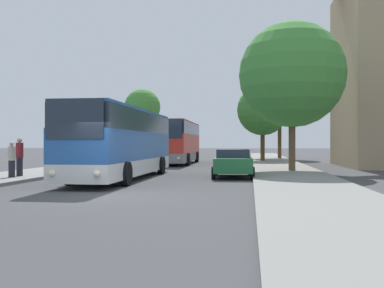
# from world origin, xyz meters

# --- Properties ---
(ground_plane) EXTENTS (300.00, 300.00, 0.00)m
(ground_plane) POSITION_xyz_m (0.00, 0.00, 0.00)
(ground_plane) COLOR #424244
(ground_plane) RESTS_ON ground
(sidewalk_right) EXTENTS (4.00, 120.00, 0.15)m
(sidewalk_right) POSITION_xyz_m (7.00, 0.00, 0.07)
(sidewalk_right) COLOR gray
(sidewalk_right) RESTS_ON ground_plane
(bus_front) EXTENTS (2.74, 12.16, 3.37)m
(bus_front) POSITION_xyz_m (-1.33, 6.93, 1.80)
(bus_front) COLOR silver
(bus_front) RESTS_ON ground_plane
(bus_middle) EXTENTS (2.84, 11.49, 3.57)m
(bus_middle) POSITION_xyz_m (-1.20, 23.34, 1.90)
(bus_middle) COLOR gray
(bus_middle) RESTS_ON ground_plane
(parked_car_right_near) EXTENTS (2.20, 4.44, 1.44)m
(parked_car_right_near) POSITION_xyz_m (3.99, 8.71, 0.77)
(parked_car_right_near) COLOR #236B38
(parked_car_right_near) RESTS_ON ground_plane
(pedestrian_waiting_far) EXTENTS (0.36, 0.36, 1.66)m
(pedestrian_waiting_far) POSITION_xyz_m (-6.28, 5.43, 0.99)
(pedestrian_waiting_far) COLOR #23232D
(pedestrian_waiting_far) RESTS_ON sidewalk_left
(pedestrian_walking_back) EXTENTS (0.36, 0.36, 1.87)m
(pedestrian_walking_back) POSITION_xyz_m (-6.31, 6.21, 1.10)
(pedestrian_walking_back) COLOR #23232D
(pedestrian_walking_back) RESTS_ON sidewalk_left
(tree_left_near) EXTENTS (4.03, 4.03, 7.73)m
(tree_left_near) POSITION_xyz_m (-7.13, 34.81, 5.82)
(tree_left_near) COLOR brown
(tree_left_near) RESTS_ON sidewalk_left
(tree_right_near) EXTENTS (4.73, 4.73, 7.08)m
(tree_right_near) POSITION_xyz_m (6.02, 27.72, 4.85)
(tree_right_near) COLOR #513D23
(tree_right_near) RESTS_ON sidewalk_right
(tree_right_mid) EXTENTS (6.42, 6.42, 9.84)m
(tree_right_mid) POSITION_xyz_m (8.06, 35.30, 6.77)
(tree_right_mid) COLOR #47331E
(tree_right_mid) RESTS_ON sidewalk_right
(tree_right_far) EXTENTS (6.25, 6.25, 8.79)m
(tree_right_far) POSITION_xyz_m (7.33, 12.62, 5.81)
(tree_right_far) COLOR brown
(tree_right_far) RESTS_ON sidewalk_right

